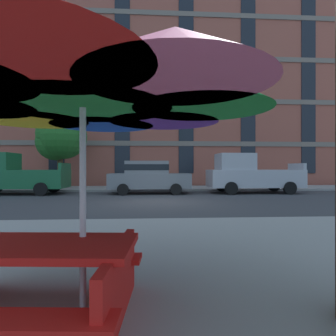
{
  "coord_description": "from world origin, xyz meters",
  "views": [
    {
      "loc": [
        -0.33,
        -11.67,
        1.41
      ],
      "look_at": [
        0.63,
        3.2,
        1.4
      ],
      "focal_mm": 30.06,
      "sensor_mm": 36.0,
      "label": 1
    }
  ],
  "objects_px": {
    "pickup_silver": "(250,175)",
    "sedan_gray": "(149,176)",
    "pickup_green": "(13,175)",
    "street_tree_left": "(59,137)",
    "patio_umbrella": "(83,86)",
    "picnic_table": "(27,276)"
  },
  "relations": [
    {
      "from": "patio_umbrella",
      "to": "picnic_table",
      "type": "distance_m",
      "value": 1.75
    },
    {
      "from": "street_tree_left",
      "to": "patio_umbrella",
      "type": "distance_m",
      "value": 16.4
    },
    {
      "from": "pickup_silver",
      "to": "sedan_gray",
      "type": "bearing_deg",
      "value": -180.0
    },
    {
      "from": "picnic_table",
      "to": "pickup_green",
      "type": "bearing_deg",
      "value": 115.72
    },
    {
      "from": "pickup_green",
      "to": "sedan_gray",
      "type": "xyz_separation_m",
      "value": [
        7.19,
        -0.0,
        -0.08
      ]
    },
    {
      "from": "pickup_green",
      "to": "street_tree_left",
      "type": "bearing_deg",
      "value": 61.92
    },
    {
      "from": "pickup_green",
      "to": "patio_umbrella",
      "type": "xyz_separation_m",
      "value": [
        6.64,
        -12.7,
        1.14
      ]
    },
    {
      "from": "pickup_green",
      "to": "street_tree_left",
      "type": "xyz_separation_m",
      "value": [
        1.51,
        2.84,
        2.32
      ]
    },
    {
      "from": "sedan_gray",
      "to": "patio_umbrella",
      "type": "distance_m",
      "value": 12.77
    },
    {
      "from": "patio_umbrella",
      "to": "pickup_silver",
      "type": "bearing_deg",
      "value": 63.96
    },
    {
      "from": "picnic_table",
      "to": "patio_umbrella",
      "type": "bearing_deg",
      "value": 26.11
    },
    {
      "from": "patio_umbrella",
      "to": "sedan_gray",
      "type": "bearing_deg",
      "value": 87.49
    },
    {
      "from": "pickup_green",
      "to": "patio_umbrella",
      "type": "height_order",
      "value": "patio_umbrella"
    },
    {
      "from": "pickup_silver",
      "to": "patio_umbrella",
      "type": "distance_m",
      "value": 14.18
    },
    {
      "from": "pickup_silver",
      "to": "picnic_table",
      "type": "bearing_deg",
      "value": -117.17
    },
    {
      "from": "pickup_silver",
      "to": "patio_umbrella",
      "type": "bearing_deg",
      "value": -116.04
    },
    {
      "from": "pickup_silver",
      "to": "street_tree_left",
      "type": "bearing_deg",
      "value": 165.94
    },
    {
      "from": "street_tree_left",
      "to": "picnic_table",
      "type": "height_order",
      "value": "street_tree_left"
    },
    {
      "from": "street_tree_left",
      "to": "patio_umbrella",
      "type": "relative_size",
      "value": 1.36
    },
    {
      "from": "street_tree_left",
      "to": "picnic_table",
      "type": "bearing_deg",
      "value": -73.36
    },
    {
      "from": "street_tree_left",
      "to": "picnic_table",
      "type": "xyz_separation_m",
      "value": [
        4.7,
        -15.74,
        -2.86
      ]
    },
    {
      "from": "pickup_green",
      "to": "picnic_table",
      "type": "xyz_separation_m",
      "value": [
        6.22,
        -12.91,
        -0.54
      ]
    }
  ]
}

